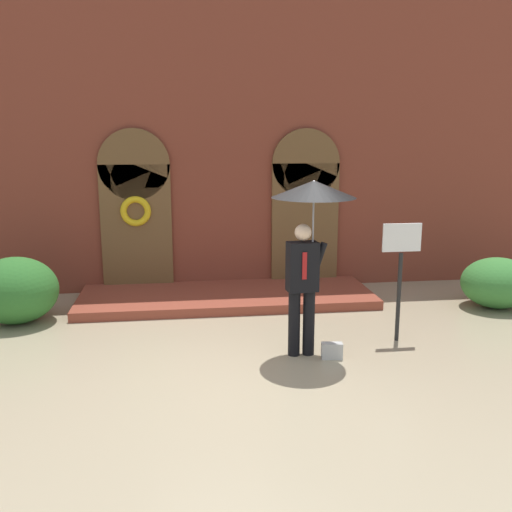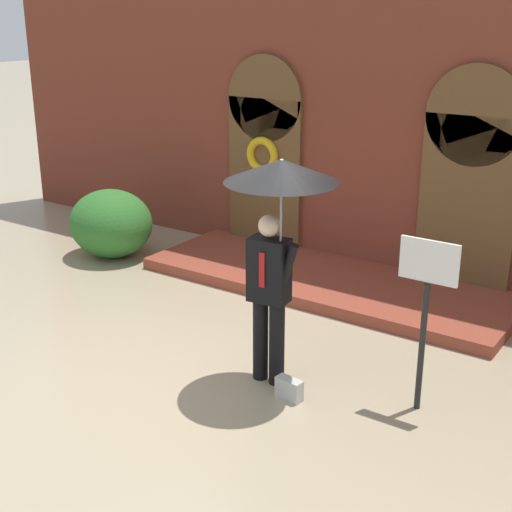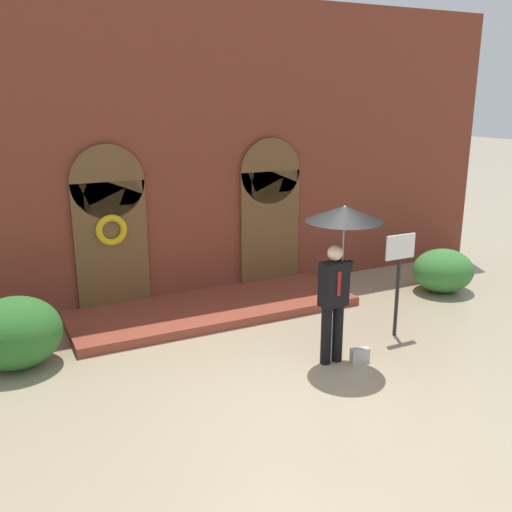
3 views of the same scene
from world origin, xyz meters
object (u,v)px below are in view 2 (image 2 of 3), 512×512
handbag (289,389)px  shrub_left (111,223)px  sign_post (426,298)px  person_with_umbrella (278,205)px

handbag → shrub_left: shrub_left is taller
handbag → sign_post: (1.12, 0.56, 1.05)m
sign_post → shrub_left: sign_post is taller
person_with_umbrella → handbag: person_with_umbrella is taller
handbag → shrub_left: bearing=162.2°
sign_post → shrub_left: size_ratio=1.30×
handbag → sign_post: bearing=33.8°
person_with_umbrella → sign_post: 1.63m
person_with_umbrella → sign_post: size_ratio=1.37×
person_with_umbrella → sign_post: bearing=14.4°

